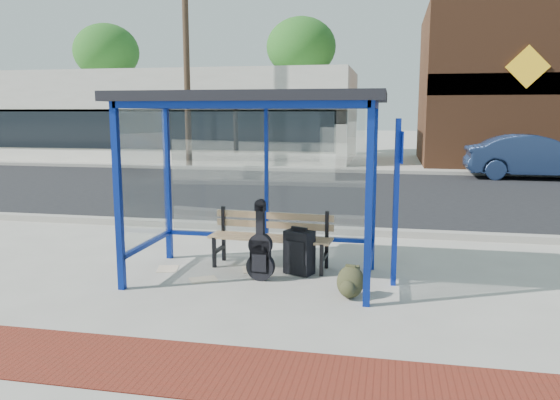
% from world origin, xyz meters
% --- Properties ---
extents(ground, '(120.00, 120.00, 0.00)m').
position_xyz_m(ground, '(0.00, 0.00, 0.00)').
color(ground, '#B2ADA0').
rests_on(ground, ground).
extents(brick_paver_strip, '(60.00, 1.00, 0.01)m').
position_xyz_m(brick_paver_strip, '(0.00, -2.60, 0.01)').
color(brick_paver_strip, maroon).
rests_on(brick_paver_strip, ground).
extents(curb_near, '(60.00, 0.25, 0.12)m').
position_xyz_m(curb_near, '(0.00, 2.90, 0.06)').
color(curb_near, gray).
rests_on(curb_near, ground).
extents(street_asphalt, '(60.00, 10.00, 0.00)m').
position_xyz_m(street_asphalt, '(0.00, 8.00, 0.00)').
color(street_asphalt, black).
rests_on(street_asphalt, ground).
extents(curb_far, '(60.00, 0.25, 0.12)m').
position_xyz_m(curb_far, '(0.00, 13.10, 0.06)').
color(curb_far, gray).
rests_on(curb_far, ground).
extents(far_sidewalk, '(60.00, 4.00, 0.01)m').
position_xyz_m(far_sidewalk, '(0.00, 15.00, 0.00)').
color(far_sidewalk, '#B2ADA0').
rests_on(far_sidewalk, ground).
extents(bus_shelter, '(3.30, 1.80, 2.42)m').
position_xyz_m(bus_shelter, '(0.00, 0.07, 2.07)').
color(bus_shelter, navy).
rests_on(bus_shelter, ground).
extents(storefront_white, '(18.00, 6.04, 4.00)m').
position_xyz_m(storefront_white, '(-9.00, 17.99, 2.00)').
color(storefront_white, silver).
rests_on(storefront_white, ground).
extents(storefront_brown, '(10.00, 7.08, 6.40)m').
position_xyz_m(storefront_brown, '(8.00, 18.49, 3.20)').
color(storefront_brown, '#59331E').
rests_on(storefront_brown, ground).
extents(tree_left, '(3.60, 3.60, 7.03)m').
position_xyz_m(tree_left, '(-14.00, 22.00, 5.45)').
color(tree_left, '#4C3826').
rests_on(tree_left, ground).
extents(tree_mid, '(3.60, 3.60, 7.03)m').
position_xyz_m(tree_mid, '(-3.00, 22.00, 5.45)').
color(tree_mid, '#4C3826').
rests_on(tree_mid, ground).
extents(utility_pole_west, '(1.60, 0.24, 8.00)m').
position_xyz_m(utility_pole_west, '(-6.00, 13.40, 4.11)').
color(utility_pole_west, '#4C3826').
rests_on(utility_pole_west, ground).
extents(bench, '(1.76, 0.53, 0.82)m').
position_xyz_m(bench, '(0.10, 0.59, 0.46)').
color(bench, black).
rests_on(bench, ground).
extents(guitar_bag, '(0.38, 0.13, 1.01)m').
position_xyz_m(guitar_bag, '(0.10, -0.05, 0.37)').
color(guitar_bag, black).
rests_on(guitar_bag, ground).
extents(suitcase, '(0.44, 0.36, 0.65)m').
position_xyz_m(suitcase, '(0.55, 0.31, 0.30)').
color(suitcase, black).
rests_on(suitcase, ground).
extents(backpack, '(0.37, 0.34, 0.39)m').
position_xyz_m(backpack, '(1.30, -0.51, 0.19)').
color(backpack, '#31321C').
rests_on(backpack, ground).
extents(sign_post, '(0.10, 0.26, 2.10)m').
position_xyz_m(sign_post, '(1.81, 0.08, 1.18)').
color(sign_post, '#0E269C').
rests_on(sign_post, ground).
extents(newspaper_a, '(0.37, 0.42, 0.01)m').
position_xyz_m(newspaper_a, '(-1.30, 0.19, 0.00)').
color(newspaper_a, white).
rests_on(newspaper_a, ground).
extents(newspaper_b, '(0.44, 0.42, 0.01)m').
position_xyz_m(newspaper_b, '(-0.64, -0.19, 0.00)').
color(newspaper_b, white).
rests_on(newspaper_b, ground).
extents(newspaper_c, '(0.39, 0.44, 0.01)m').
position_xyz_m(newspaper_c, '(-0.12, 0.40, 0.00)').
color(newspaper_c, white).
rests_on(newspaper_c, ground).
extents(parked_car, '(4.41, 1.58, 1.45)m').
position_xyz_m(parked_car, '(6.38, 12.41, 0.72)').
color(parked_car, '#1A2A4B').
rests_on(parked_car, ground).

